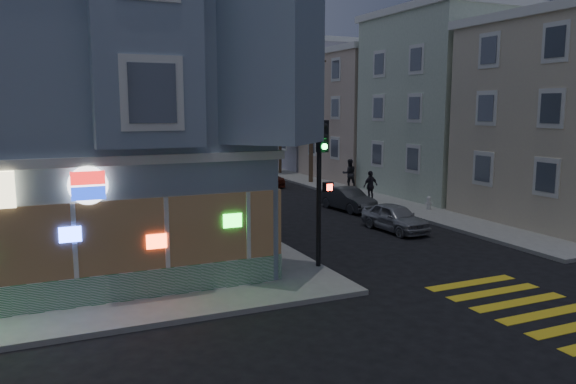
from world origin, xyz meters
TOP-DOWN VIEW (x-y plane):
  - ground at (0.00, 0.00)m, footprint 120.00×120.00m
  - sidewalk_ne at (23.00, 23.00)m, footprint 24.00×42.00m
  - corner_building at (-6.00, 10.98)m, footprint 14.60×14.60m
  - row_house_b at (19.50, 16.00)m, footprint 12.00×8.60m
  - row_house_c at (19.50, 25.00)m, footprint 12.00×8.60m
  - row_house_d at (19.50, 34.00)m, footprint 12.00×8.60m
  - utility_pole at (12.00, 24.00)m, footprint 2.20×0.30m
  - street_tree_near at (12.20, 30.00)m, footprint 3.00×3.00m
  - street_tree_far at (12.20, 38.00)m, footprint 3.00×3.00m
  - pedestrian_a at (13.00, 20.34)m, footprint 1.07×0.92m
  - pedestrian_b at (11.48, 15.36)m, footprint 1.06×0.59m
  - parked_car_a at (8.60, 8.79)m, footprint 1.65×3.65m
  - parked_car_b at (9.21, 13.99)m, footprint 1.69×3.77m
  - parked_car_c at (8.60, 24.47)m, footprint 1.88×4.27m
  - parked_car_d at (9.34, 30.35)m, footprint 2.14×4.32m
  - traffic_signal at (2.82, 4.70)m, footprint 0.59×0.55m
  - fire_hydrant at (12.79, 11.82)m, footprint 0.40×0.23m

SIDE VIEW (x-z plane):
  - ground at x=0.00m, z-range 0.00..0.00m
  - sidewalk_ne at x=23.00m, z-range 0.00..0.15m
  - fire_hydrant at x=12.79m, z-range 0.17..0.87m
  - parked_car_d at x=9.34m, z-range 0.00..1.18m
  - parked_car_b at x=9.21m, z-range 0.00..1.20m
  - parked_car_a at x=8.60m, z-range 0.00..1.22m
  - parked_car_c at x=8.60m, z-range 0.00..1.22m
  - pedestrian_b at x=11.48m, z-range 0.15..1.85m
  - pedestrian_a at x=13.00m, z-range 0.15..2.03m
  - traffic_signal at x=2.82m, z-range 1.01..5.88m
  - street_tree_near at x=12.20m, z-range 1.29..6.59m
  - street_tree_far at x=12.20m, z-range 1.29..6.59m
  - row_house_c at x=19.50m, z-range 0.15..9.15m
  - utility_pole at x=12.00m, z-range 0.30..9.30m
  - row_house_b at x=19.50m, z-range 0.15..10.65m
  - row_house_d at x=19.50m, z-range 0.15..10.65m
  - corner_building at x=-6.00m, z-range 0.12..11.52m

